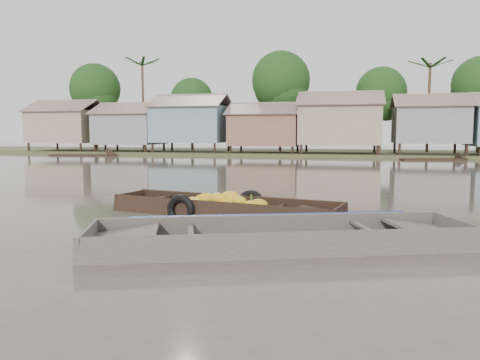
# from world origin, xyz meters

# --- Properties ---
(ground) EXTENTS (120.00, 120.00, 0.00)m
(ground) POSITION_xyz_m (0.00, 0.00, 0.00)
(ground) COLOR #4B4539
(ground) RESTS_ON ground
(riverbank) EXTENTS (120.00, 12.47, 10.22)m
(riverbank) POSITION_xyz_m (3.03, 31.86, 3.07)
(riverbank) COLOR #384723
(riverbank) RESTS_ON ground
(banana_boat) EXTENTS (6.12, 2.59, 0.84)m
(banana_boat) POSITION_xyz_m (0.17, 0.74, 0.17)
(banana_boat) COLOR black
(banana_boat) RESTS_ON ground
(viewer_boat) EXTENTS (7.22, 4.11, 0.56)m
(viewer_boat) POSITION_xyz_m (2.12, -2.13, 0.05)
(viewer_boat) COLOR #3D3834
(viewer_boat) RESTS_ON ground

